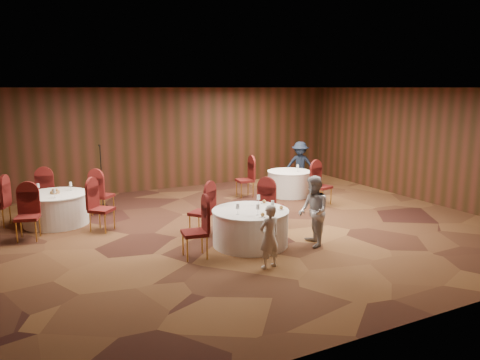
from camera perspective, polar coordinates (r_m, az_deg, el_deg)
name	(u,v)px	position (r m, az deg, el deg)	size (l,w,h in m)	color
ground	(236,229)	(10.81, -0.46, -6.01)	(12.00, 12.00, 0.00)	black
room_shell	(236,144)	(10.40, -0.48, 4.39)	(12.00, 12.00, 12.00)	silver
table_main	(250,227)	(9.68, 1.27, -5.77)	(1.58, 1.58, 0.74)	silver
table_left	(56,209)	(11.95, -21.50, -3.25)	(1.52, 1.52, 0.74)	silver
table_right	(289,183)	(14.14, 6.01, -0.37)	(1.31, 1.31, 0.74)	silver
chairs_main	(224,216)	(10.03, -1.91, -4.41)	(2.97, 1.92, 1.00)	#440F0D
chairs_left	(56,203)	(11.94, -21.50, -2.66)	(3.10, 3.06, 1.00)	#440F0D
chairs_right	(282,183)	(13.48, 5.12, -0.38)	(2.06, 2.39, 1.00)	#440F0D
tabletop_main	(263,206)	(9.53, 2.82, -3.17)	(1.08, 1.06, 0.22)	silver
tabletop_left	(55,190)	(11.86, -21.66, -1.17)	(0.79, 0.87, 0.22)	silver
tabletop_right	(298,167)	(13.97, 7.05, 1.64)	(0.08, 0.08, 0.22)	silver
mic_stand	(102,188)	(13.29, -16.44, -0.97)	(0.24, 0.24, 1.69)	black
woman_a	(269,237)	(8.43, 3.57, -6.90)	(0.43, 0.28, 1.17)	silver
woman_b	(313,211)	(9.64, 8.93, -3.79)	(0.71, 0.55, 1.46)	#A8A8AC
man_c	(300,165)	(15.19, 7.32, 1.84)	(0.97, 0.56, 1.50)	black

